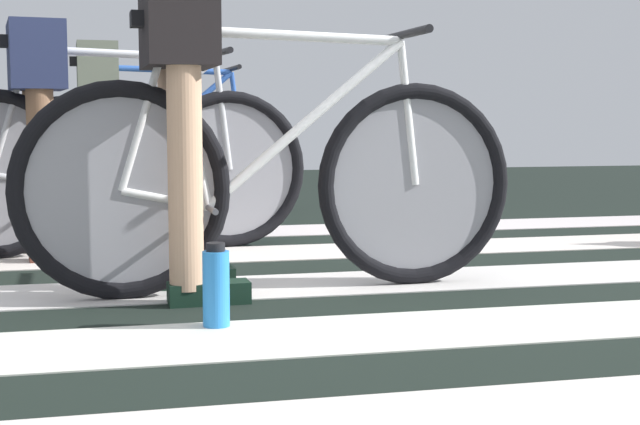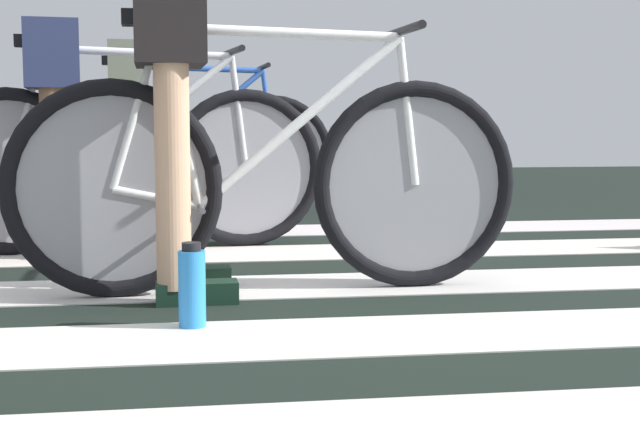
{
  "view_description": "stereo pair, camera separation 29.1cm",
  "coord_description": "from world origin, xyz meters",
  "px_view_note": "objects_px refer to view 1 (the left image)",
  "views": [
    {
      "loc": [
        -0.64,
        -3.05,
        0.62
      ],
      "look_at": [
        0.11,
        0.16,
        0.27
      ],
      "focal_mm": 51.07,
      "sensor_mm": 36.0,
      "label": 1
    },
    {
      "loc": [
        -0.35,
        -3.05,
        0.62
      ],
      "look_at": [
        0.11,
        0.16,
        0.27
      ],
      "focal_mm": 51.07,
      "sensor_mm": 36.0,
      "label": 2
    }
  ],
  "objects_px": {
    "bicycle_3_of_3": "(155,153)",
    "water_bottle": "(216,287)",
    "cyclist_2_of_3": "(39,106)",
    "bicycle_1_of_3": "(274,180)",
    "bicycle_2_of_3": "(115,166)",
    "cyclist_3_of_3": "(99,107)",
    "cyclist_1_of_3": "(180,94)"
  },
  "relations": [
    {
      "from": "bicycle_2_of_3",
      "to": "cyclist_3_of_3",
      "type": "xyz_separation_m",
      "value": [
        -0.07,
        1.3,
        0.27
      ]
    },
    {
      "from": "cyclist_2_of_3",
      "to": "water_bottle",
      "type": "bearing_deg",
      "value": -76.39
    },
    {
      "from": "cyclist_2_of_3",
      "to": "water_bottle",
      "type": "xyz_separation_m",
      "value": [
        0.57,
        -1.48,
        -0.53
      ]
    },
    {
      "from": "cyclist_2_of_3",
      "to": "bicycle_3_of_3",
      "type": "distance_m",
      "value": 1.48
    },
    {
      "from": "bicycle_1_of_3",
      "to": "bicycle_3_of_3",
      "type": "height_order",
      "value": "same"
    },
    {
      "from": "bicycle_3_of_3",
      "to": "water_bottle",
      "type": "bearing_deg",
      "value": -91.91
    },
    {
      "from": "cyclist_2_of_3",
      "to": "water_bottle",
      "type": "relative_size",
      "value": 4.07
    },
    {
      "from": "bicycle_3_of_3",
      "to": "cyclist_3_of_3",
      "type": "xyz_separation_m",
      "value": [
        -0.31,
        -0.01,
        0.27
      ]
    },
    {
      "from": "cyclist_2_of_3",
      "to": "bicycle_1_of_3",
      "type": "bearing_deg",
      "value": -57.72
    },
    {
      "from": "bicycle_2_of_3",
      "to": "cyclist_3_of_3",
      "type": "bearing_deg",
      "value": 85.77
    },
    {
      "from": "bicycle_3_of_3",
      "to": "water_bottle",
      "type": "relative_size",
      "value": 7.14
    },
    {
      "from": "cyclist_1_of_3",
      "to": "cyclist_3_of_3",
      "type": "height_order",
      "value": "cyclist_1_of_3"
    },
    {
      "from": "bicycle_3_of_3",
      "to": "water_bottle",
      "type": "distance_m",
      "value": 2.84
    },
    {
      "from": "cyclist_2_of_3",
      "to": "cyclist_3_of_3",
      "type": "xyz_separation_m",
      "value": [
        0.24,
        1.34,
        0.01
      ]
    },
    {
      "from": "bicycle_3_of_3",
      "to": "cyclist_3_of_3",
      "type": "height_order",
      "value": "cyclist_3_of_3"
    },
    {
      "from": "bicycle_2_of_3",
      "to": "bicycle_3_of_3",
      "type": "relative_size",
      "value": 1.0
    },
    {
      "from": "cyclist_1_of_3",
      "to": "cyclist_2_of_3",
      "type": "bearing_deg",
      "value": 114.77
    },
    {
      "from": "cyclist_1_of_3",
      "to": "bicycle_2_of_3",
      "type": "bearing_deg",
      "value": 98.83
    },
    {
      "from": "bicycle_2_of_3",
      "to": "water_bottle",
      "type": "relative_size",
      "value": 7.11
    },
    {
      "from": "cyclist_1_of_3",
      "to": "cyclist_2_of_3",
      "type": "xyz_separation_m",
      "value": [
        -0.51,
        1.0,
        -0.03
      ]
    },
    {
      "from": "cyclist_3_of_3",
      "to": "water_bottle",
      "type": "height_order",
      "value": "cyclist_3_of_3"
    },
    {
      "from": "bicycle_1_of_3",
      "to": "bicycle_2_of_3",
      "type": "distance_m",
      "value": 1.15
    },
    {
      "from": "cyclist_1_of_3",
      "to": "bicycle_3_of_3",
      "type": "xyz_separation_m",
      "value": [
        0.03,
        2.35,
        -0.29
      ]
    },
    {
      "from": "bicycle_1_of_3",
      "to": "bicycle_2_of_3",
      "type": "xyz_separation_m",
      "value": [
        -0.52,
        1.03,
        0.0
      ]
    },
    {
      "from": "bicycle_1_of_3",
      "to": "cyclist_2_of_3",
      "type": "bearing_deg",
      "value": 127.41
    },
    {
      "from": "cyclist_1_of_3",
      "to": "bicycle_3_of_3",
      "type": "relative_size",
      "value": 0.6
    },
    {
      "from": "cyclist_3_of_3",
      "to": "bicycle_1_of_3",
      "type": "bearing_deg",
      "value": -78.19
    },
    {
      "from": "bicycle_1_of_3",
      "to": "bicycle_3_of_3",
      "type": "relative_size",
      "value": 1.0
    },
    {
      "from": "bicycle_1_of_3",
      "to": "water_bottle",
      "type": "relative_size",
      "value": 7.14
    },
    {
      "from": "cyclist_2_of_3",
      "to": "water_bottle",
      "type": "height_order",
      "value": "cyclist_2_of_3"
    },
    {
      "from": "bicycle_2_of_3",
      "to": "cyclist_3_of_3",
      "type": "relative_size",
      "value": 1.71
    },
    {
      "from": "bicycle_1_of_3",
      "to": "cyclist_3_of_3",
      "type": "height_order",
      "value": "cyclist_3_of_3"
    }
  ]
}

